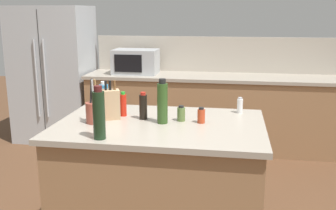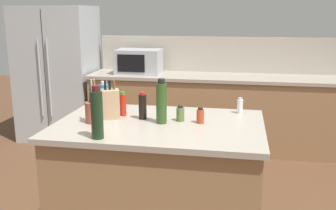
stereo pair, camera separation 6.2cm
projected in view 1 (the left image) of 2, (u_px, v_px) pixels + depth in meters
name	position (u px, v px, depth m)	size (l,w,h in m)	color
back_counter_run	(215.00, 112.00, 5.01)	(3.27, 0.66, 0.94)	#936B47
wall_backsplash	(217.00, 54.00, 5.15)	(3.23, 0.03, 0.46)	#B2A899
kitchen_island	(160.00, 183.00, 2.94)	(1.49, 1.02, 0.94)	#936B47
refrigerator	(54.00, 74.00, 5.30)	(0.99, 0.75, 1.79)	#ADB2B7
microwave	(136.00, 62.00, 5.02)	(0.56, 0.39, 0.31)	#ADB2B7
knife_block	(111.00, 104.00, 2.92)	(0.16, 0.14, 0.29)	tan
utensil_crock	(94.00, 112.00, 2.82)	(0.12, 0.12, 0.32)	brown
olive_oil_bottle	(162.00, 103.00, 2.79)	(0.08, 0.08, 0.32)	#2D4C1E
soy_sauce_bottle	(143.00, 106.00, 2.91)	(0.06, 0.06, 0.21)	black
hot_sauce_bottle	(123.00, 105.00, 3.00)	(0.05, 0.05, 0.19)	red
dish_soap_bottle	(104.00, 97.00, 3.16)	(0.07, 0.07, 0.24)	#3384BC
wine_bottle	(99.00, 114.00, 2.45)	(0.08, 0.08, 0.34)	black
salt_shaker	(240.00, 106.00, 3.10)	(0.05, 0.05, 0.13)	silver
spice_jar_paprika	(201.00, 116.00, 2.82)	(0.06, 0.06, 0.11)	#B73D1E
spice_jar_oregano	(181.00, 114.00, 2.87)	(0.06, 0.06, 0.12)	#567038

